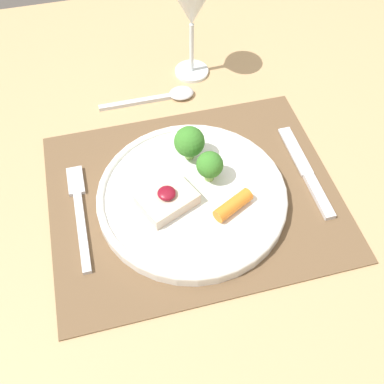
% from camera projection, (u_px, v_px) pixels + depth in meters
% --- Properties ---
extents(ground_plane, '(8.00, 8.00, 0.00)m').
position_uv_depth(ground_plane, '(193.00, 350.00, 1.28)').
color(ground_plane, '#4C4742').
extents(dining_table, '(1.44, 1.19, 0.75)m').
position_uv_depth(dining_table, '(194.00, 223.00, 0.74)').
color(dining_table, tan).
rests_on(dining_table, ground_plane).
extents(placemat, '(0.43, 0.35, 0.00)m').
position_uv_depth(placemat, '(194.00, 195.00, 0.68)').
color(placemat, brown).
rests_on(placemat, dining_table).
extents(dinner_plate, '(0.28, 0.28, 0.07)m').
position_uv_depth(dinner_plate, '(192.00, 193.00, 0.66)').
color(dinner_plate, white).
rests_on(dinner_plate, placemat).
extents(fork, '(0.02, 0.19, 0.01)m').
position_uv_depth(fork, '(79.00, 208.00, 0.66)').
color(fork, silver).
rests_on(fork, placemat).
extents(knife, '(0.02, 0.19, 0.01)m').
position_uv_depth(knife, '(309.00, 176.00, 0.69)').
color(knife, silver).
rests_on(knife, placemat).
extents(spoon, '(0.17, 0.04, 0.01)m').
position_uv_depth(spoon, '(168.00, 96.00, 0.81)').
color(spoon, silver).
rests_on(spoon, dining_table).
extents(wine_glass_near, '(0.07, 0.07, 0.17)m').
position_uv_depth(wine_glass_near, '(192.00, 10.00, 0.75)').
color(wine_glass_near, white).
rests_on(wine_glass_near, dining_table).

